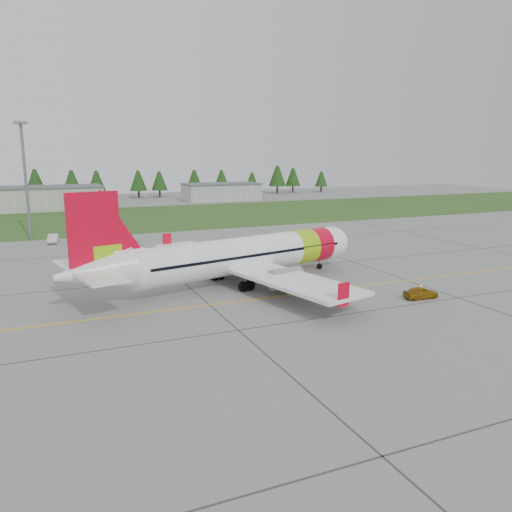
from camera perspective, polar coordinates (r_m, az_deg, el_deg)
name	(u,v)px	position (r m, az deg, el deg)	size (l,w,h in m)	color
ground	(381,309)	(50.71, 14.05, -5.94)	(320.00, 320.00, 0.00)	gray
aircraft	(239,256)	(58.04, -1.91, 0.01)	(37.50, 35.20, 11.51)	white
follow_me_car	(422,281)	(55.14, 18.40, -2.74)	(1.51, 1.28, 3.76)	#EAA30D
service_van	(52,230)	(92.27, -22.25, 2.78)	(1.55, 1.46, 4.43)	silver
grass_strip	(174,216)	(124.76, -9.34, 4.54)	(320.00, 50.00, 0.03)	#30561E
taxi_guideline	(337,289)	(56.98, 9.19, -3.78)	(120.00, 0.25, 0.02)	gold
hangar_west	(40,199)	(148.71, -23.43, 6.02)	(32.00, 14.00, 6.00)	#A8A8A3
hangar_east	(221,192)	(166.01, -3.99, 7.28)	(24.00, 12.00, 5.20)	#A8A8A3
floodlight_mast	(26,183)	(96.38, -24.81, 7.58)	(0.50, 0.50, 20.00)	slate
treeline	(134,183)	(179.00, -13.81, 8.06)	(160.00, 8.00, 10.00)	#1C3F14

